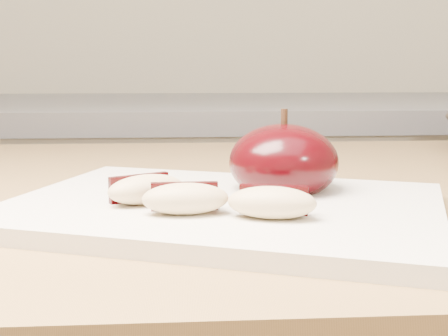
{
  "coord_description": "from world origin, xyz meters",
  "views": [
    {
      "loc": [
        -0.06,
        -0.09,
        1.02
      ],
      "look_at": [
        -0.03,
        0.37,
        0.94
      ],
      "focal_mm": 50.0,
      "sensor_mm": 36.0,
      "label": 1
    }
  ],
  "objects": [
    {
      "name": "back_cabinet",
      "position": [
        0.0,
        1.2,
        0.47
      ],
      "size": [
        2.4,
        0.62,
        0.94
      ],
      "color": "silver",
      "rests_on": "ground"
    },
    {
      "name": "apple_wedge_c",
      "position": [
        0.0,
        0.32,
        0.92
      ],
      "size": [
        0.07,
        0.04,
        0.02
      ],
      "rotation": [
        0.0,
        0.0,
        -0.25
      ],
      "color": "tan",
      "rests_on": "cutting_board"
    },
    {
      "name": "apple_wedge_a",
      "position": [
        -0.09,
        0.37,
        0.92
      ],
      "size": [
        0.07,
        0.05,
        0.02
      ],
      "rotation": [
        0.0,
        0.0,
        0.49
      ],
      "color": "tan",
      "rests_on": "cutting_board"
    },
    {
      "name": "apple_half",
      "position": [
        0.02,
        0.41,
        0.94
      ],
      "size": [
        0.12,
        0.12,
        0.08
      ],
      "rotation": [
        0.0,
        0.0,
        -0.4
      ],
      "color": "black",
      "rests_on": "cutting_board"
    },
    {
      "name": "apple_wedge_b",
      "position": [
        -0.06,
        0.33,
        0.92
      ],
      "size": [
        0.06,
        0.03,
        0.02
      ],
      "rotation": [
        0.0,
        0.0,
        0.03
      ],
      "color": "tan",
      "rests_on": "cutting_board"
    },
    {
      "name": "cutting_board",
      "position": [
        -0.03,
        0.37,
        0.91
      ],
      "size": [
        0.38,
        0.33,
        0.01
      ],
      "primitive_type": "cube",
      "rotation": [
        0.0,
        0.0,
        -0.36
      ],
      "color": "beige",
      "rests_on": "island_counter"
    }
  ]
}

